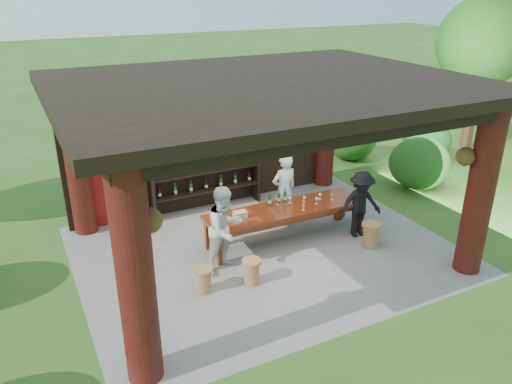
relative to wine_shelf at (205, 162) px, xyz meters
name	(u,v)px	position (x,y,z in m)	size (l,w,h in m)	color
ground	(265,250)	(0.31, -2.45, -1.20)	(90.00, 90.00, 0.00)	#2D5119
pavilion	(255,146)	(0.30, -2.02, 0.94)	(7.50, 6.00, 3.60)	slate
wine_shelf	(205,162)	(0.00, 0.00, 0.00)	(2.71, 0.41, 2.39)	black
tasting_table	(284,213)	(0.88, -2.25, -0.56)	(3.46, 0.96, 0.75)	#4F1A0B
stool_near_left	(252,271)	(-0.47, -3.43, -0.94)	(0.36, 0.36, 0.48)	brown
stool_near_right	(371,234)	(2.36, -3.31, -0.91)	(0.41, 0.41, 0.54)	brown
stool_far_left	(204,280)	(-1.35, -3.29, -0.95)	(0.35, 0.35, 0.46)	brown
host	(284,190)	(1.24, -1.60, -0.36)	(0.61, 0.40, 1.68)	white
guest_woman	(225,229)	(-0.69, -2.76, -0.35)	(0.83, 0.64, 1.70)	beige
guest_man	(361,204)	(2.44, -2.80, -0.45)	(0.96, 0.55, 1.48)	black
table_bottles	(278,196)	(0.88, -1.96, -0.29)	(0.47, 0.10, 0.31)	#194C1E
table_glasses	(306,200)	(1.40, -2.26, -0.37)	(1.25, 0.55, 0.15)	silver
napkin_basket	(240,215)	(-0.15, -2.26, -0.38)	(0.26, 0.18, 0.14)	#BF6672
shrubs	(281,204)	(1.15, -1.62, -0.65)	(19.98, 7.88, 1.36)	#194C14
trees	(384,62)	(4.21, -1.06, 2.17)	(21.24, 11.35, 4.80)	#3F2819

